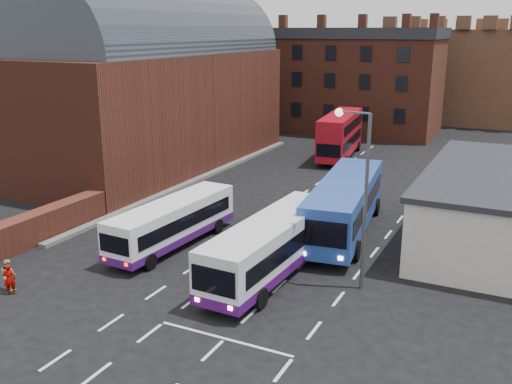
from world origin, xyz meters
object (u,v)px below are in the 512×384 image
at_px(bus_white_inbound, 272,243).
at_px(pedestrian_beige, 8,275).
at_px(bus_blue, 345,203).
at_px(street_lamp, 360,184).
at_px(pedestrian_red, 9,279).
at_px(bus_red_double, 340,135).
at_px(bus_white_outbound, 173,220).

height_order(bus_white_inbound, pedestrian_beige, bus_white_inbound).
bearing_deg(bus_white_inbound, bus_blue, -98.38).
relative_size(street_lamp, pedestrian_red, 5.71).
bearing_deg(bus_white_inbound, bus_red_double, -76.44).
distance_m(bus_white_outbound, pedestrian_red, 9.32).
relative_size(bus_white_outbound, street_lamp, 1.12).
bearing_deg(bus_red_double, bus_white_outbound, 80.21).
height_order(bus_white_inbound, bus_blue, bus_blue).
height_order(bus_blue, street_lamp, street_lamp).
bearing_deg(bus_white_outbound, pedestrian_beige, -110.96).
distance_m(bus_white_inbound, pedestrian_beige, 12.74).
relative_size(bus_white_inbound, street_lamp, 1.27).
distance_m(street_lamp, pedestrian_beige, 17.20).
bearing_deg(bus_blue, bus_red_double, -78.45).
relative_size(bus_red_double, pedestrian_beige, 6.99).
relative_size(bus_red_double, pedestrian_red, 7.22).
relative_size(pedestrian_red, pedestrian_beige, 0.97).
bearing_deg(bus_white_inbound, bus_white_outbound, -8.44).
bearing_deg(pedestrian_beige, bus_white_inbound, -143.12).
bearing_deg(bus_red_double, pedestrian_red, 75.50).
distance_m(bus_red_double, pedestrian_beige, 35.35).
bearing_deg(bus_red_double, street_lamp, 102.58).
height_order(bus_white_inbound, pedestrian_red, bus_white_inbound).
xyz_separation_m(bus_white_outbound, bus_red_double, (1.25, 26.61, 0.73)).
bearing_deg(bus_white_inbound, pedestrian_red, 38.30).
bearing_deg(street_lamp, pedestrian_red, -151.05).
bearing_deg(bus_red_double, pedestrian_beige, 74.76).
bearing_deg(bus_white_outbound, bus_blue, 40.30).
height_order(bus_blue, pedestrian_red, bus_blue).
bearing_deg(pedestrian_red, street_lamp, 167.05).
relative_size(street_lamp, pedestrian_beige, 5.53).
relative_size(bus_white_outbound, bus_blue, 0.77).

